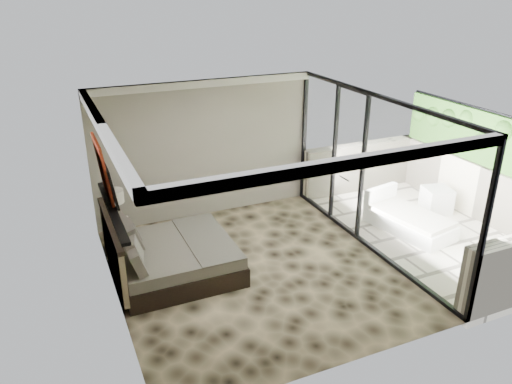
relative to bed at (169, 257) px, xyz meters
name	(u,v)px	position (x,y,z in m)	size (l,w,h in m)	color
floor	(255,271)	(1.33, -0.49, -0.32)	(5.00, 5.00, 0.00)	black
ceiling	(255,108)	(1.33, -0.49, 2.47)	(4.50, 5.00, 0.02)	silver
back_wall	(205,150)	(1.33, 2.00, 1.08)	(4.50, 0.02, 2.80)	gray
left_wall	(110,220)	(-0.91, -0.49, 1.08)	(0.02, 5.00, 2.80)	gray
glass_wall	(373,174)	(3.58, -0.49, 1.08)	(0.08, 5.00, 2.80)	white
terrace_slab	(429,232)	(5.08, -0.49, -0.38)	(3.00, 5.00, 0.12)	beige
parapet_far	(485,193)	(6.43, -0.49, 0.23)	(0.30, 5.00, 1.10)	#B9AE96
foliage_hedge	(495,141)	(6.43, -0.49, 1.33)	(0.36, 4.60, 1.10)	#3A661F
picture_ledge	(112,210)	(-0.85, -0.39, 1.18)	(0.12, 2.20, 0.05)	black
bed	(169,257)	(0.00, 0.00, 0.00)	(1.98, 1.92, 1.09)	black
nightstand	(118,237)	(-0.63, 1.21, -0.09)	(0.48, 0.48, 0.48)	black
table_lamp	(114,202)	(-0.63, 1.23, 0.60)	(0.34, 0.34, 0.63)	black
abstract_canvas	(103,169)	(-0.87, 0.09, 1.65)	(0.04, 0.90, 0.90)	#B7280F
framed_print	(111,186)	(-0.81, -0.26, 1.50)	(0.03, 0.50, 0.60)	black
ottoman	(436,200)	(5.77, 0.13, -0.06)	(0.53, 0.53, 0.53)	silver
lounger	(407,220)	(4.68, -0.29, -0.12)	(1.14, 1.82, 0.66)	white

